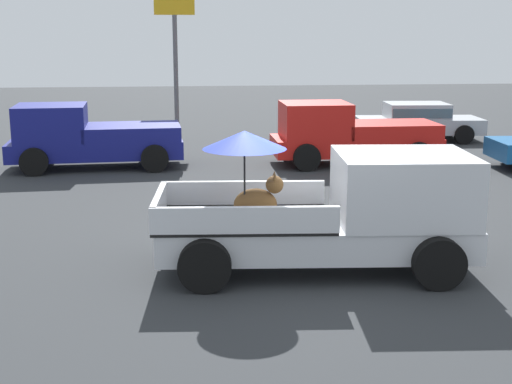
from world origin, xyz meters
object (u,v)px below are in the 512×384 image
at_px(pickup_truck_red, 88,137).
at_px(pickup_truck_main, 342,211).
at_px(parked_sedan_near, 418,120).
at_px(pickup_truck_far, 348,134).
at_px(motel_sign, 175,34).

bearing_deg(pickup_truck_red, pickup_truck_main, 115.05).
distance_m(pickup_truck_red, parked_sedan_near, 11.62).
height_order(pickup_truck_main, pickup_truck_far, pickup_truck_main).
bearing_deg(pickup_truck_main, pickup_truck_far, 80.33).
relative_size(pickup_truck_main, pickup_truck_red, 1.06).
distance_m(pickup_truck_red, motel_sign, 6.47).
distance_m(pickup_truck_far, motel_sign, 7.89).
relative_size(pickup_truck_red, parked_sedan_near, 1.11).
height_order(pickup_truck_far, motel_sign, motel_sign).
height_order(pickup_truck_main, parked_sedan_near, pickup_truck_main).
relative_size(pickup_truck_red, motel_sign, 0.93).
bearing_deg(parked_sedan_near, pickup_truck_red, -155.87).
bearing_deg(pickup_truck_far, pickup_truck_main, 75.89).
distance_m(parked_sedan_near, motel_sign, 9.02).
bearing_deg(pickup_truck_far, pickup_truck_red, -1.65).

